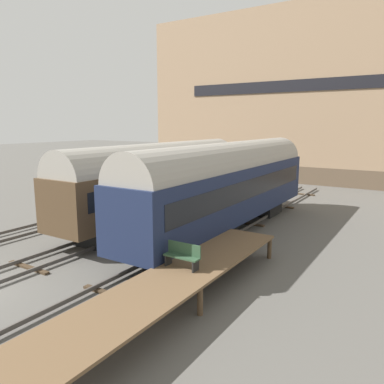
# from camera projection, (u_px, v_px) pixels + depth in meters

# --- Properties ---
(track_right) EXTENTS (2.60, 60.00, 0.26)m
(track_right) POSITION_uv_depth(u_px,v_px,m) (39.00, 329.00, 11.38)
(track_right) COLOR #4C4742
(track_right) RESTS_ON ground
(train_car_brown) EXTENTS (2.99, 16.09, 5.12)m
(train_car_brown) POSITION_uv_depth(u_px,v_px,m) (160.00, 177.00, 23.99)
(train_car_brown) COLOR black
(train_car_brown) RESTS_ON ground
(train_car_navy) EXTENTS (2.94, 17.55, 5.29)m
(train_car_navy) POSITION_uv_depth(u_px,v_px,m) (228.00, 182.00, 21.32)
(train_car_navy) COLOR black
(train_car_navy) RESTS_ON ground
(station_platform) EXTENTS (2.40, 13.03, 1.09)m
(station_platform) POSITION_uv_depth(u_px,v_px,m) (174.00, 280.00, 12.87)
(station_platform) COLOR brown
(station_platform) RESTS_ON ground
(bench) EXTENTS (1.40, 0.40, 0.91)m
(bench) POSITION_uv_depth(u_px,v_px,m) (183.00, 255.00, 13.67)
(bench) COLOR #2D4C33
(bench) RESTS_ON station_platform
(warehouse_building) EXTENTS (37.48, 10.30, 18.51)m
(warehouse_building) POSITION_uv_depth(u_px,v_px,m) (316.00, 98.00, 42.45)
(warehouse_building) COLOR brown
(warehouse_building) RESTS_ON ground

